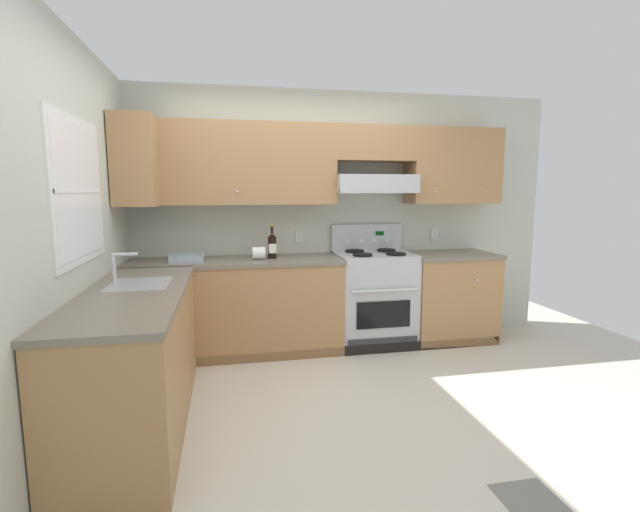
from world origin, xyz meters
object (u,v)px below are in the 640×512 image
Objects in this scene: wine_bottle at (272,245)px; stove at (374,297)px; bowl at (187,259)px; paper_towel_roll at (259,253)px.

stove is at bearing -0.21° from wine_bottle.
paper_towel_roll is (0.65, -0.00, 0.04)m from bowl.
wine_bottle is 0.16m from paper_towel_roll.
stove is at bearing 2.06° from paper_towel_roll.
bowl is (-1.81, -0.04, 0.45)m from stove.
bowl is 0.65m from paper_towel_roll.
wine_bottle reaches higher than stove.
bowl is 2.45× the size of paper_towel_roll.
stove reaches higher than paper_towel_roll.
wine_bottle reaches higher than bowl.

